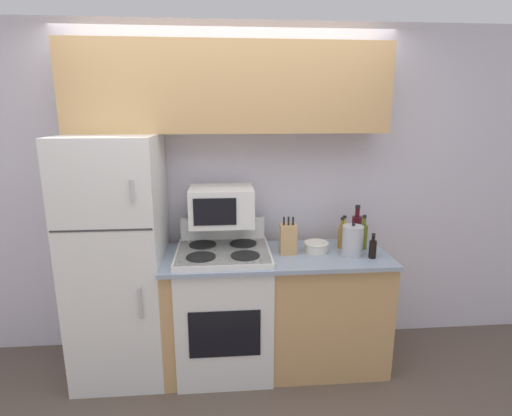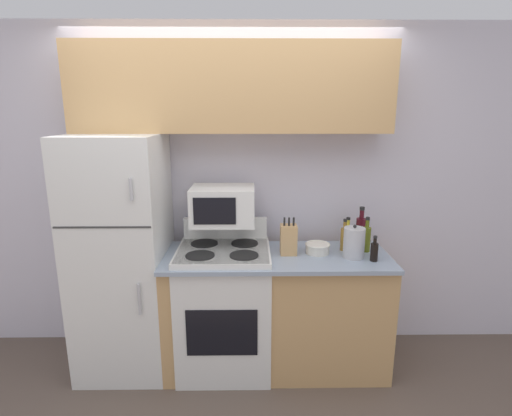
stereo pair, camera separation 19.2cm
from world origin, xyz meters
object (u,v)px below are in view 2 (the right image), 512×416
microwave (223,205)px  bottle_wine_red (361,230)px  bowl (317,248)px  refrigerator (123,256)px  bottle_soy_sauce (374,251)px  kettle (354,243)px  stove (225,307)px  bottle_olive_oil (366,238)px  knife_block (289,239)px  bottle_cooking_spray (347,234)px  bottle_vinegar (344,238)px

microwave → bottle_wine_red: (1.05, 0.10, -0.22)m
bowl → bottle_wine_red: bearing=26.9°
refrigerator → bottle_soy_sauce: size_ratio=9.74×
kettle → stove: bearing=176.0°
refrigerator → bottle_olive_oil: refrigerator is taller
knife_block → bottle_soy_sauce: bearing=-14.4°
refrigerator → bottle_cooking_spray: refrigerator is taller
bottle_cooking_spray → microwave: bearing=-174.4°
bottle_wine_red → kettle: bearing=-113.9°
bottle_wine_red → bowl: bearing=-153.1°
bowl → bottle_cooking_spray: bearing=34.5°
bottle_soy_sauce → microwave: bearing=166.9°
stove → microwave: microwave is taller
bottle_cooking_spray → bottle_wine_red: (0.10, 0.01, 0.03)m
microwave → bottle_vinegar: size_ratio=1.90×
stove → microwave: 0.76m
bottle_soy_sauce → bottle_olive_oil: bearing=90.2°
bottle_soy_sauce → kettle: (-0.12, 0.07, 0.04)m
refrigerator → microwave: 0.82m
bottle_vinegar → bottle_wine_red: (0.15, 0.12, 0.02)m
bottle_cooking_spray → kettle: 0.27m
microwave → bowl: microwave is taller
refrigerator → stove: size_ratio=1.59×
bottle_wine_red → bottle_cooking_spray: bearing=-176.8°
refrigerator → stove: (0.74, -0.05, -0.39)m
bottle_cooking_spray → bottle_olive_oil: (0.11, -0.14, 0.02)m
bottle_vinegar → kettle: 0.15m
bottle_cooking_spray → bottle_soy_sauce: 0.35m
stove → bottle_cooking_spray: bearing=12.2°
bottle_vinegar → bowl: bearing=-163.8°
stove → knife_block: size_ratio=4.00×
bottle_cooking_spray → bottle_olive_oil: bottle_olive_oil is taller
bottle_olive_oil → bottle_vinegar: 0.16m
stove → bottle_vinegar: size_ratio=4.59×
stove → bottle_wine_red: 1.19m
knife_block → bottle_olive_oil: 0.58m
bottle_vinegar → kettle: size_ratio=1.00×
refrigerator → microwave: (0.74, 0.06, 0.36)m
bottle_vinegar → stove: bearing=-174.5°
microwave → bottle_soy_sauce: bearing=-13.1°
bottle_cooking_spray → bottle_soy_sauce: bearing=-72.6°
bottle_wine_red → microwave: bearing=-174.6°
bottle_vinegar → refrigerator: bearing=-178.9°
stove → bottle_olive_oil: bearing=3.3°
bottle_soy_sauce → knife_block: bearing=165.6°
bowl → bottle_soy_sauce: bottle_soy_sauce is taller
knife_block → bottle_olive_oil: (0.58, 0.05, -0.01)m
knife_block → refrigerator: bearing=178.1°
refrigerator → knife_block: 1.22m
stove → bottle_wine_red: bottle_wine_red is taller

